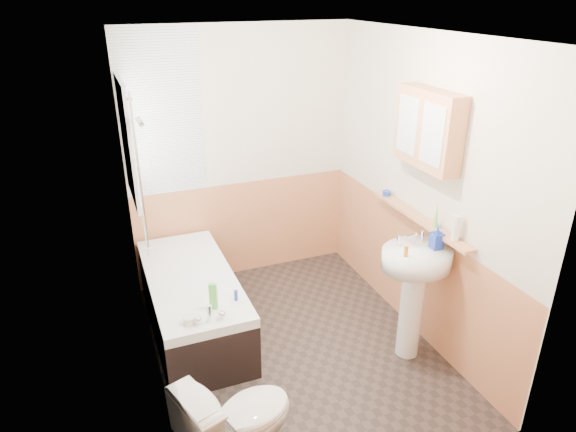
{
  "coord_description": "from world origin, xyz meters",
  "views": [
    {
      "loc": [
        -1.34,
        -3.24,
        2.78
      ],
      "look_at": [
        0.0,
        0.15,
        1.15
      ],
      "focal_mm": 32.0,
      "sensor_mm": 36.0,
      "label": 1
    }
  ],
  "objects_px": {
    "pine_shelf": "(419,219)",
    "medicine_cabinet": "(428,129)",
    "bathtub": "(193,302)",
    "sink": "(414,281)",
    "toilet": "(239,423)"
  },
  "relations": [
    {
      "from": "sink",
      "to": "toilet",
      "type": "bearing_deg",
      "value": -146.99
    },
    {
      "from": "toilet",
      "to": "sink",
      "type": "relative_size",
      "value": 0.68
    },
    {
      "from": "sink",
      "to": "pine_shelf",
      "type": "relative_size",
      "value": 0.87
    },
    {
      "from": "bathtub",
      "to": "sink",
      "type": "bearing_deg",
      "value": -31.18
    },
    {
      "from": "pine_shelf",
      "to": "medicine_cabinet",
      "type": "xyz_separation_m",
      "value": [
        -0.03,
        -0.02,
        0.75
      ]
    },
    {
      "from": "bathtub",
      "to": "sink",
      "type": "xyz_separation_m",
      "value": [
        1.57,
        -0.95,
        0.4
      ]
    },
    {
      "from": "bathtub",
      "to": "pine_shelf",
      "type": "distance_m",
      "value": 2.04
    },
    {
      "from": "medicine_cabinet",
      "to": "bathtub",
      "type": "bearing_deg",
      "value": 158.62
    },
    {
      "from": "toilet",
      "to": "bathtub",
      "type": "bearing_deg",
      "value": -19.5
    },
    {
      "from": "bathtub",
      "to": "toilet",
      "type": "relative_size",
      "value": 2.19
    },
    {
      "from": "bathtub",
      "to": "sink",
      "type": "distance_m",
      "value": 1.88
    },
    {
      "from": "toilet",
      "to": "medicine_cabinet",
      "type": "distance_m",
      "value": 2.44
    },
    {
      "from": "toilet",
      "to": "pine_shelf",
      "type": "height_order",
      "value": "pine_shelf"
    },
    {
      "from": "toilet",
      "to": "sink",
      "type": "height_order",
      "value": "sink"
    },
    {
      "from": "sink",
      "to": "pine_shelf",
      "type": "height_order",
      "value": "sink"
    }
  ]
}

